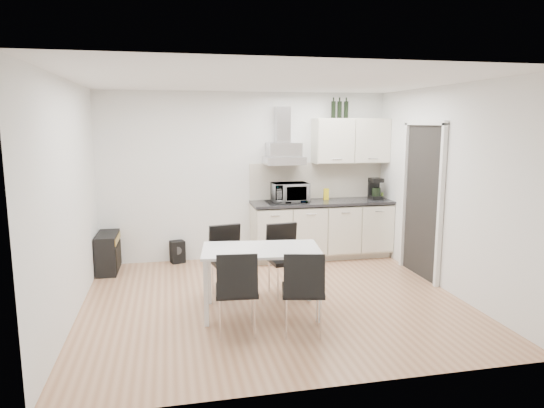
# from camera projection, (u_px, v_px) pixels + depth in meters

# --- Properties ---
(ground) EXTENTS (4.50, 4.50, 0.00)m
(ground) POSITION_uv_depth(u_px,v_px,m) (273.00, 301.00, 5.88)
(ground) COLOR tan
(ground) RESTS_ON ground
(wall_back) EXTENTS (4.50, 0.10, 2.60)m
(wall_back) POSITION_uv_depth(u_px,v_px,m) (246.00, 176.00, 7.59)
(wall_back) COLOR white
(wall_back) RESTS_ON ground
(wall_front) EXTENTS (4.50, 0.10, 2.60)m
(wall_front) POSITION_uv_depth(u_px,v_px,m) (329.00, 232.00, 3.73)
(wall_front) COLOR white
(wall_front) RESTS_ON ground
(wall_left) EXTENTS (0.10, 4.00, 2.60)m
(wall_left) POSITION_uv_depth(u_px,v_px,m) (69.00, 201.00, 5.20)
(wall_left) COLOR white
(wall_left) RESTS_ON ground
(wall_right) EXTENTS (0.10, 4.00, 2.60)m
(wall_right) POSITION_uv_depth(u_px,v_px,m) (447.00, 189.00, 6.13)
(wall_right) COLOR white
(wall_right) RESTS_ON ground
(ceiling) EXTENTS (4.50, 4.50, 0.00)m
(ceiling) POSITION_uv_depth(u_px,v_px,m) (274.00, 81.00, 5.44)
(ceiling) COLOR white
(ceiling) RESTS_ON wall_back
(doorway) EXTENTS (0.08, 1.04, 2.10)m
(doorway) POSITION_uv_depth(u_px,v_px,m) (421.00, 202.00, 6.69)
(doorway) COLOR white
(doorway) RESTS_ON ground
(kitchenette) EXTENTS (2.22, 0.64, 2.52)m
(kitchenette) POSITION_uv_depth(u_px,v_px,m) (324.00, 206.00, 7.66)
(kitchenette) COLOR beige
(kitchenette) RESTS_ON ground
(dining_table) EXTENTS (1.39, 0.90, 0.75)m
(dining_table) POSITION_uv_depth(u_px,v_px,m) (261.00, 256.00, 5.41)
(dining_table) COLOR white
(dining_table) RESTS_ON ground
(chair_far_left) EXTENTS (0.52, 0.57, 0.88)m
(chair_far_left) POSITION_uv_depth(u_px,v_px,m) (230.00, 263.00, 5.94)
(chair_far_left) COLOR black
(chair_far_left) RESTS_ON ground
(chair_far_right) EXTENTS (0.49, 0.55, 0.88)m
(chair_far_right) POSITION_uv_depth(u_px,v_px,m) (286.00, 261.00, 6.02)
(chair_far_right) COLOR black
(chair_far_right) RESTS_ON ground
(chair_near_left) EXTENTS (0.48, 0.54, 0.88)m
(chair_near_left) POSITION_uv_depth(u_px,v_px,m) (237.00, 292.00, 4.92)
(chair_near_left) COLOR black
(chair_near_left) RESTS_ON ground
(chair_near_right) EXTENTS (0.54, 0.58, 0.88)m
(chair_near_right) POSITION_uv_depth(u_px,v_px,m) (303.00, 291.00, 4.92)
(chair_near_right) COLOR black
(chair_near_right) RESTS_ON ground
(guitar_amp) EXTENTS (0.30, 0.68, 0.56)m
(guitar_amp) POSITION_uv_depth(u_px,v_px,m) (108.00, 253.00, 6.99)
(guitar_amp) COLOR black
(guitar_amp) RESTS_ON ground
(floor_speaker) EXTENTS (0.25, 0.23, 0.34)m
(floor_speaker) POSITION_uv_depth(u_px,v_px,m) (178.00, 252.00, 7.45)
(floor_speaker) COLOR black
(floor_speaker) RESTS_ON ground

